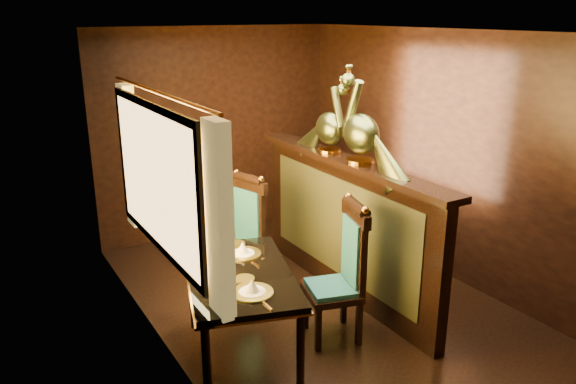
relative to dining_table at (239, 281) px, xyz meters
name	(u,v)px	position (x,y,z in m)	size (l,w,h in m)	color
ground	(334,313)	(1.05, 0.20, -0.70)	(5.00, 5.00, 0.00)	black
room_shell	(329,147)	(0.97, 0.22, 0.88)	(3.04, 5.04, 2.52)	black
partition	(345,225)	(1.37, 0.50, 0.01)	(0.26, 2.70, 1.36)	black
dining_table	(239,281)	(0.00, 0.00, 0.00)	(1.14, 1.48, 0.97)	black
chair_left	(346,267)	(0.92, -0.12, -0.06)	(0.54, 0.56, 1.22)	black
chair_right	(244,230)	(0.58, 1.08, -0.08)	(0.53, 0.55, 1.20)	black
peacock_left	(362,116)	(1.38, 0.32, 1.09)	(0.27, 0.72, 0.85)	#1A4E35
peacock_right	(330,114)	(1.38, 0.79, 1.03)	(0.23, 0.63, 0.75)	#1A4E35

